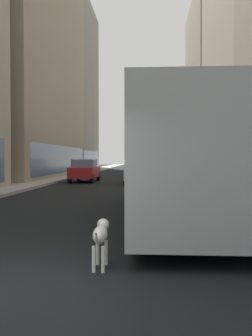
% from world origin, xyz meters
% --- Properties ---
extents(ground_plane, '(120.00, 120.00, 0.00)m').
position_xyz_m(ground_plane, '(0.00, 35.00, 0.00)').
color(ground_plane, black).
extents(sidewalk_left, '(2.40, 110.00, 0.15)m').
position_xyz_m(sidewalk_left, '(-5.70, 35.00, 0.07)').
color(sidewalk_left, '#ADA89E').
rests_on(sidewalk_left, ground).
extents(sidewalk_right, '(2.40, 110.00, 0.15)m').
position_xyz_m(sidewalk_right, '(5.70, 35.00, 0.07)').
color(sidewalk_right, '#9E9991').
rests_on(sidewalk_right, ground).
extents(building_left_far, '(9.63, 18.82, 25.11)m').
position_xyz_m(building_left_far, '(-11.90, 52.19, 12.55)').
color(building_left_far, gray).
rests_on(building_left_far, ground).
extents(building_right_far, '(9.42, 18.02, 22.16)m').
position_xyz_m(building_right_far, '(11.90, 45.52, 11.07)').
color(building_right_far, '#A0937F').
rests_on(building_right_far, ground).
extents(transit_bus, '(2.78, 11.53, 3.05)m').
position_xyz_m(transit_bus, '(2.80, 6.75, 1.78)').
color(transit_bus, '#999EA3').
rests_on(transit_bus, ground).
extents(car_blue_hatchback, '(1.75, 4.69, 1.62)m').
position_xyz_m(car_blue_hatchback, '(1.20, 29.16, 0.82)').
color(car_blue_hatchback, '#4C6BB7').
rests_on(car_blue_hatchback, ground).
extents(car_silver_sedan, '(1.84, 4.43, 1.62)m').
position_xyz_m(car_silver_sedan, '(1.20, 20.56, 0.82)').
color(car_silver_sedan, '#B7BABF').
rests_on(car_silver_sedan, ground).
extents(car_white_van, '(1.86, 4.30, 1.62)m').
position_xyz_m(car_white_van, '(1.20, 45.36, 0.82)').
color(car_white_van, silver).
rests_on(car_white_van, ground).
extents(car_red_coupe, '(1.70, 4.16, 1.62)m').
position_xyz_m(car_red_coupe, '(-2.80, 22.52, 0.82)').
color(car_red_coupe, red).
rests_on(car_red_coupe, ground).
extents(dalmatian_dog, '(0.22, 0.96, 0.72)m').
position_xyz_m(dalmatian_dog, '(1.13, 1.33, 0.51)').
color(dalmatian_dog, white).
rests_on(dalmatian_dog, ground).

